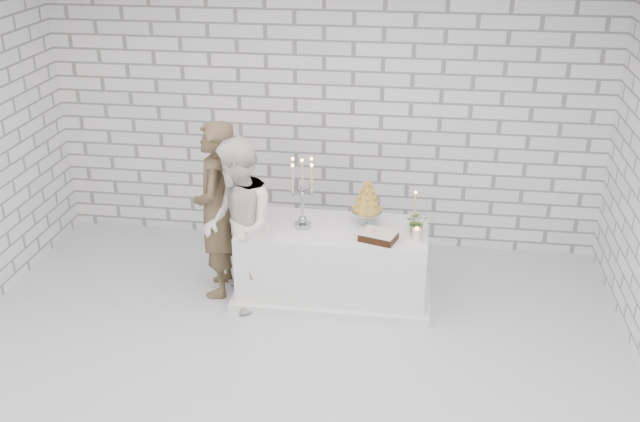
{
  "coord_description": "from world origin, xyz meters",
  "views": [
    {
      "loc": [
        1.03,
        -5.03,
        3.75
      ],
      "look_at": [
        0.18,
        0.93,
        1.05
      ],
      "focal_mm": 40.92,
      "sensor_mm": 36.0,
      "label": 1
    }
  ],
  "objects": [
    {
      "name": "wall_back",
      "position": [
        0.0,
        2.5,
        1.5
      ],
      "size": [
        6.0,
        0.01,
        3.0
      ],
      "primitive_type": "cube",
      "color": "white",
      "rests_on": "ground"
    },
    {
      "name": "groom",
      "position": [
        -0.87,
        1.18,
        0.89
      ],
      "size": [
        0.5,
        0.69,
        1.77
      ],
      "primitive_type": "imported",
      "rotation": [
        0.0,
        0.0,
        -1.44
      ],
      "color": "brown",
      "rests_on": "ground"
    },
    {
      "name": "ground",
      "position": [
        0.0,
        0.0,
        0.0
      ],
      "size": [
        6.0,
        5.0,
        0.01
      ],
      "primitive_type": "cube",
      "color": "silver",
      "rests_on": "ground"
    },
    {
      "name": "flowers",
      "position": [
        1.06,
        1.21,
        0.87
      ],
      "size": [
        0.22,
        0.19,
        0.23
      ],
      "primitive_type": "imported",
      "rotation": [
        0.0,
        0.0,
        0.06
      ],
      "color": "#506632",
      "rests_on": "cake_table"
    },
    {
      "name": "chocolate_cake",
      "position": [
        0.71,
        1.02,
        0.79
      ],
      "size": [
        0.38,
        0.32,
        0.08
      ],
      "primitive_type": "cube",
      "rotation": [
        0.0,
        0.0,
        -0.31
      ],
      "color": "black",
      "rests_on": "cake_table"
    },
    {
      "name": "pillar_candle",
      "position": [
        1.06,
        1.06,
        0.81
      ],
      "size": [
        0.1,
        0.1,
        0.12
      ],
      "primitive_type": "cylinder",
      "rotation": [
        0.0,
        0.0,
        -0.25
      ],
      "color": "white",
      "rests_on": "cake_table"
    },
    {
      "name": "extra_taper",
      "position": [
        1.03,
        1.42,
        0.91
      ],
      "size": [
        0.07,
        0.07,
        0.32
      ],
      "primitive_type": "cylinder",
      "rotation": [
        0.0,
        0.0,
        -0.24
      ],
      "color": "#C4BC90",
      "rests_on": "cake_table"
    },
    {
      "name": "cake_table",
      "position": [
        0.27,
        1.23,
        0.38
      ],
      "size": [
        1.8,
        0.8,
        0.75
      ],
      "primitive_type": "cube",
      "color": "white",
      "rests_on": "ground"
    },
    {
      "name": "candelabra",
      "position": [
        -0.02,
        1.2,
        1.1
      ],
      "size": [
        0.33,
        0.33,
        0.7
      ],
      "primitive_type": null,
      "rotation": [
        0.0,
        0.0,
        0.17
      ],
      "color": "#9E9EA8",
      "rests_on": "cake_table"
    },
    {
      "name": "bride",
      "position": [
        -0.59,
        0.94,
        0.84
      ],
      "size": [
        0.9,
        1.0,
        1.69
      ],
      "primitive_type": "imported",
      "rotation": [
        0.0,
        0.0,
        -1.19
      ],
      "color": "white",
      "rests_on": "ground"
    },
    {
      "name": "ceiling",
      "position": [
        0.0,
        0.0,
        3.0
      ],
      "size": [
        6.0,
        5.0,
        0.01
      ],
      "primitive_type": "cube",
      "color": "white",
      "rests_on": "ground"
    },
    {
      "name": "croquembouche",
      "position": [
        0.58,
        1.35,
        0.99
      ],
      "size": [
        0.36,
        0.36,
        0.47
      ],
      "primitive_type": null,
      "rotation": [
        0.0,
        0.0,
        -0.2
      ],
      "color": "#B4872E",
      "rests_on": "cake_table"
    }
  ]
}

